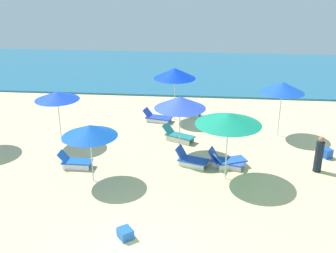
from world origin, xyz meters
name	(u,v)px	position (x,y,z in m)	size (l,w,h in m)	color
ocean	(179,70)	(0.00, 23.15, 0.06)	(60.00, 13.71, 0.12)	#216385
umbrella_0	(283,87)	(5.73, 10.54, 2.46)	(2.07, 2.07, 2.72)	silver
umbrella_1	(57,96)	(-4.54, 8.69, 2.32)	(2.02, 2.02, 2.51)	silver
umbrella_2	(228,119)	(3.00, 5.96, 2.50)	(2.50, 2.50, 2.72)	silver
lounge_chair_2_0	(228,161)	(3.14, 6.94, 0.28)	(1.56, 1.11, 0.72)	silver
lounge_chair_2_1	(225,161)	(3.04, 6.99, 0.25)	(1.60, 1.00, 0.71)	silver
umbrella_3	(175,73)	(0.51, 12.31, 2.56)	(2.21, 2.21, 2.84)	silver
lounge_chair_3_0	(157,117)	(-0.41, 11.92, 0.24)	(1.61, 0.94, 0.66)	silver
lounge_chair_3_1	(189,111)	(1.25, 12.97, 0.25)	(1.37, 0.85, 0.72)	silver
umbrella_4	(180,102)	(1.07, 8.00, 2.41)	(2.21, 2.21, 2.67)	silver
lounge_chair_4_0	(191,159)	(1.61, 6.94, 0.28)	(1.45, 0.99, 0.76)	silver
lounge_chair_4_1	(178,135)	(0.90, 9.44, 0.28)	(1.63, 1.16, 0.72)	silver
umbrella_7	(90,131)	(-2.11, 5.29, 2.11)	(2.09, 2.09, 2.33)	silver
lounge_chair_7_0	(75,162)	(-3.14, 6.29, 0.28)	(1.35, 0.58, 0.70)	silver
beachgoer_7	(319,155)	(6.74, 6.91, 0.72)	(0.44, 0.44, 1.53)	black
cooler_box_0	(326,153)	(7.44, 8.28, 0.21)	(0.49, 0.36, 0.41)	blue
cooler_box_1	(125,233)	(-0.19, 1.91, 0.16)	(0.45, 0.39, 0.32)	blue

